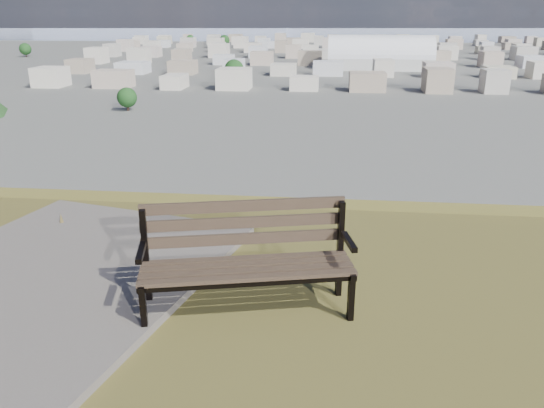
# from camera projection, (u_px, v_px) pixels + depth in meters

# --- Properties ---
(park_bench) EXTENTS (1.88, 0.97, 0.94)m
(park_bench) POSITION_uv_depth(u_px,v_px,m) (246.00, 253.00, 4.55)
(park_bench) COLOR #3E3124
(park_bench) RESTS_ON hilltop_mesa
(gravel_patch) EXTENTS (3.73, 4.63, 0.08)m
(gravel_patch) POSITION_uv_depth(u_px,v_px,m) (33.00, 289.00, 4.98)
(gravel_patch) COLOR #6A635C
(gravel_patch) RESTS_ON hilltop_mesa
(arena) EXTENTS (52.72, 22.26, 22.26)m
(arena) POSITION_uv_depth(u_px,v_px,m) (379.00, 59.00, 272.18)
(arena) COLOR beige
(arena) RESTS_ON ground
(city_blocks) EXTENTS (395.00, 361.00, 7.00)m
(city_blocks) POSITION_uv_depth(u_px,v_px,m) (331.00, 48.00, 379.50)
(city_blocks) COLOR beige
(city_blocks) RESTS_ON ground
(city_trees) EXTENTS (406.52, 387.20, 9.98)m
(city_trees) POSITION_uv_depth(u_px,v_px,m) (286.00, 54.00, 311.09)
(city_trees) COLOR #301F18
(city_trees) RESTS_ON ground
(bay_water) EXTENTS (2400.00, 700.00, 0.12)m
(bay_water) POSITION_uv_depth(u_px,v_px,m) (331.00, 31.00, 853.52)
(bay_water) COLOR gray
(bay_water) RESTS_ON ground
(far_hills) EXTENTS (2050.00, 340.00, 60.00)m
(far_hills) POSITION_uv_depth(u_px,v_px,m) (307.00, 14.00, 1321.23)
(far_hills) COLOR #8B92AD
(far_hills) RESTS_ON ground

